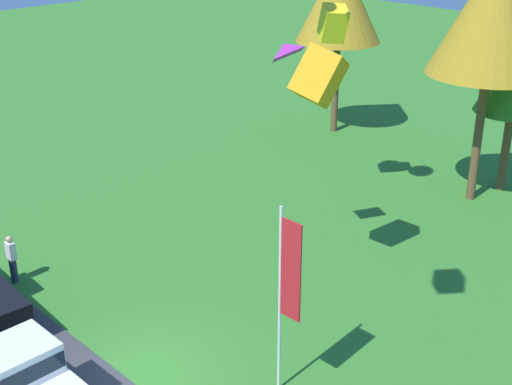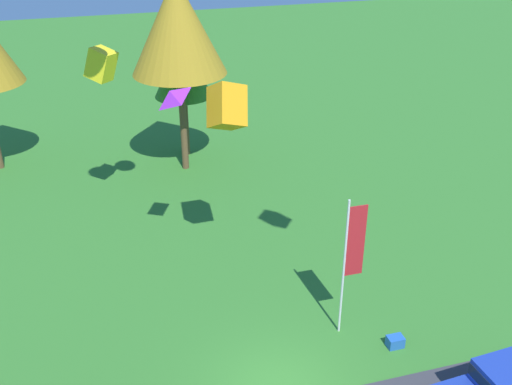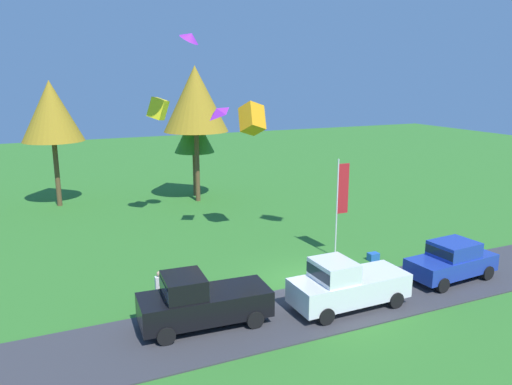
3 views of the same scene
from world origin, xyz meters
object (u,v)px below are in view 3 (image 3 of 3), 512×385
(tree_right_of_center, at_px, (51,111))
(kite_box_low_drifter, at_px, (158,109))
(kite_diamond_near_flag, at_px, (217,112))
(person_on_lawn, at_px, (160,290))
(cooler_box, at_px, (373,257))
(tree_far_right, at_px, (195,99))
(kite_box_mid_center, at_px, (252,119))
(car_pickup_far_end, at_px, (346,284))
(flag_banner, at_px, (341,195))
(tree_lone_near, at_px, (194,133))
(kite_delta_topmost, at_px, (190,37))
(car_sedan_near_entrance, at_px, (452,259))
(car_pickup_by_flagpole, at_px, (200,300))

(tree_right_of_center, relative_size, kite_box_low_drifter, 7.37)
(kite_diamond_near_flag, bearing_deg, person_on_lawn, -125.58)
(cooler_box, bearing_deg, tree_far_right, 105.41)
(kite_box_low_drifter, bearing_deg, kite_box_mid_center, -53.68)
(car_pickup_far_end, xyz_separation_m, person_on_lawn, (-7.00, 3.03, -0.23))
(tree_far_right, xyz_separation_m, cooler_box, (4.42, -16.05, -7.55))
(car_pickup_far_end, height_order, flag_banner, flag_banner)
(tree_right_of_center, xyz_separation_m, kite_diamond_near_flag, (7.99, -12.57, 0.56))
(tree_lone_near, bearing_deg, kite_box_mid_center, -91.64)
(tree_far_right, xyz_separation_m, kite_diamond_near_flag, (-1.87, -9.73, -0.24))
(flag_banner, xyz_separation_m, cooler_box, (1.31, -1.26, -3.16))
(flag_banner, relative_size, kite_delta_topmost, 4.48)
(kite_box_mid_center, bearing_deg, car_sedan_near_entrance, -57.25)
(car_pickup_far_end, xyz_separation_m, kite_box_low_drifter, (-3.83, 15.32, 6.34))
(cooler_box, relative_size, kite_delta_topmost, 0.47)
(car_pickup_far_end, bearing_deg, car_pickup_by_flagpole, 170.62)
(flag_banner, bearing_deg, tree_right_of_center, 126.36)
(kite_box_mid_center, xyz_separation_m, kite_delta_topmost, (-2.58, 2.87, 4.52))
(person_on_lawn, distance_m, kite_box_mid_center, 11.71)
(tree_far_right, bearing_deg, kite_box_low_drifter, -129.53)
(car_pickup_far_end, distance_m, tree_lone_near, 22.30)
(kite_delta_topmost, relative_size, kite_diamond_near_flag, 1.12)
(tree_right_of_center, bearing_deg, tree_lone_near, -5.62)
(car_pickup_far_end, relative_size, tree_far_right, 0.49)
(person_on_lawn, distance_m, tree_right_of_center, 21.01)
(car_pickup_by_flagpole, bearing_deg, person_on_lawn, 117.18)
(tree_lone_near, height_order, kite_delta_topmost, kite_delta_topmost)
(tree_lone_near, distance_m, cooler_box, 18.96)
(tree_far_right, bearing_deg, flag_banner, -78.11)
(tree_right_of_center, distance_m, tree_far_right, 10.29)
(car_sedan_near_entrance, distance_m, kite_box_mid_center, 12.77)
(car_pickup_by_flagpole, bearing_deg, tree_right_of_center, 99.76)
(tree_far_right, bearing_deg, tree_lone_near, 77.81)
(kite_box_low_drifter, height_order, kite_box_mid_center, kite_box_low_drifter)
(cooler_box, bearing_deg, car_sedan_near_entrance, -64.94)
(car_pickup_by_flagpole, bearing_deg, kite_delta_topmost, 73.18)
(car_pickup_far_end, relative_size, kite_delta_topmost, 4.24)
(person_on_lawn, xyz_separation_m, tree_far_right, (7.13, 17.08, 6.87))
(person_on_lawn, distance_m, kite_diamond_near_flag, 11.22)
(car_sedan_near_entrance, height_order, tree_far_right, tree_far_right)
(kite_delta_topmost, bearing_deg, cooler_box, -51.28)
(tree_right_of_center, distance_m, kite_delta_topmost, 13.42)
(tree_far_right, distance_m, tree_lone_near, 3.29)
(tree_lone_near, bearing_deg, car_sedan_near_entrance, -75.09)
(kite_delta_topmost, bearing_deg, tree_far_right, 71.08)
(person_on_lawn, distance_m, cooler_box, 11.62)
(tree_right_of_center, bearing_deg, car_pickup_far_end, -67.03)
(car_pickup_far_end, bearing_deg, car_sedan_near_entrance, 3.78)
(flag_banner, distance_m, kite_box_low_drifter, 12.90)
(cooler_box, height_order, kite_delta_topmost, kite_delta_topmost)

